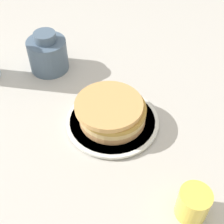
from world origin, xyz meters
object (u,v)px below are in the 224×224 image
at_px(plate, 112,121).
at_px(cream_jug, 48,54).
at_px(juice_glass, 193,204).
at_px(pancake_stack, 111,112).

bearing_deg(plate, cream_jug, -58.92).
distance_m(juice_glass, cream_jug, 0.58).
xyz_separation_m(plate, pancake_stack, (0.00, -0.00, 0.03)).
bearing_deg(pancake_stack, juice_glass, 114.76).
height_order(plate, juice_glass, juice_glass).
bearing_deg(plate, juice_glass, 114.26).
xyz_separation_m(juice_glass, cream_jug, (0.27, -0.51, 0.02)).
bearing_deg(cream_jug, juice_glass, 117.71).
bearing_deg(juice_glass, pancake_stack, -65.24).
bearing_deg(pancake_stack, plate, 170.26).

